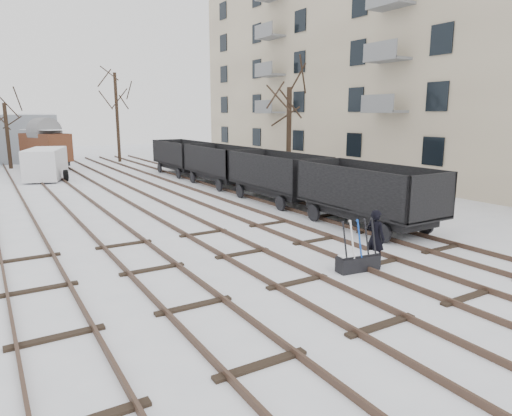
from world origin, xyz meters
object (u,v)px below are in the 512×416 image
at_px(worker, 375,238).
at_px(panel_van, 46,163).
at_px(ground_frame, 358,261).
at_px(freight_wagon_a, 367,204).
at_px(box_van_wagon, 46,146).

xyz_separation_m(worker, panel_van, (-5.96, 25.05, 0.26)).
relative_size(ground_frame, worker, 0.87).
height_order(freight_wagon_a, box_van_wagon, box_van_wagon).
bearing_deg(worker, box_van_wagon, 1.79).
bearing_deg(freight_wagon_a, worker, -131.56).
xyz_separation_m(ground_frame, worker, (0.75, 0.10, 0.57)).
bearing_deg(freight_wagon_a, ground_frame, -136.85).
relative_size(ground_frame, freight_wagon_a, 0.24).
relative_size(worker, panel_van, 0.32).
height_order(worker, box_van_wagon, box_van_wagon).
distance_m(worker, panel_van, 25.75).
height_order(box_van_wagon, panel_van, box_van_wagon).
distance_m(box_van_wagon, panel_van, 6.18).
bearing_deg(box_van_wagon, ground_frame, -106.65).
height_order(ground_frame, freight_wagon_a, freight_wagon_a).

